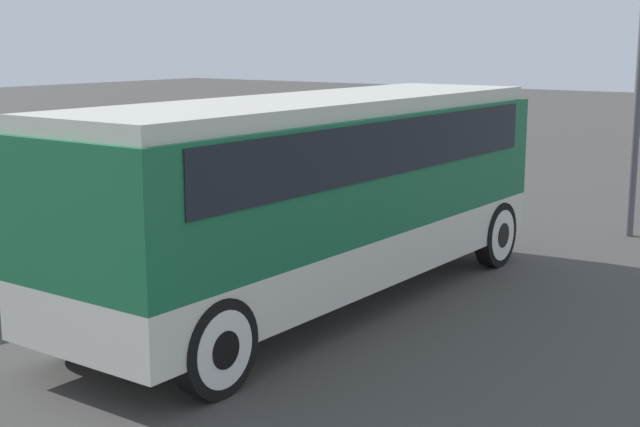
{
  "coord_description": "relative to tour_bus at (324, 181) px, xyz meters",
  "views": [
    {
      "loc": [
        -10.63,
        -7.69,
        3.98
      ],
      "look_at": [
        0.0,
        0.0,
        1.42
      ],
      "focal_mm": 50.0,
      "sensor_mm": 36.0,
      "label": 1
    }
  ],
  "objects": [
    {
      "name": "parked_car_mid",
      "position": [
        3.97,
        9.0,
        -1.22
      ],
      "size": [
        4.15,
        1.89,
        1.41
      ],
      "color": "#BCBCC1",
      "rests_on": "ground_plane"
    },
    {
      "name": "ground_plane",
      "position": [
        -0.1,
        -0.0,
        -1.91
      ],
      "size": [
        120.0,
        120.0,
        0.0
      ],
      "primitive_type": "plane",
      "color": "#423F3D"
    },
    {
      "name": "tour_bus",
      "position": [
        0.0,
        0.0,
        0.0
      ],
      "size": [
        9.41,
        2.61,
        3.16
      ],
      "color": "silver",
      "rests_on": "ground_plane"
    }
  ]
}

